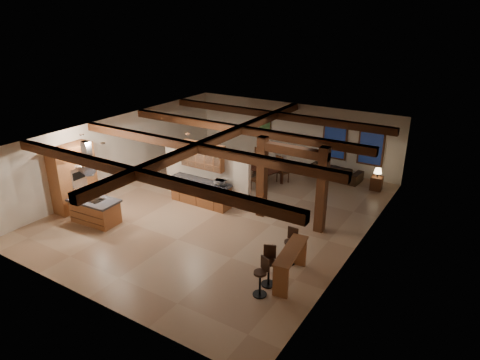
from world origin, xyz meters
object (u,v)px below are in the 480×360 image
object	(u,v)px
kitchen_island	(95,211)
bar_counter	(291,260)
dining_table	(259,174)
sofa	(335,171)

from	to	relation	value
kitchen_island	bar_counter	distance (m)	7.19
bar_counter	dining_table	bearing A→B (deg)	126.33
dining_table	bar_counter	distance (m)	7.22
dining_table	sofa	size ratio (longest dim) A/B	0.82
dining_table	bar_counter	world-z (taller)	bar_counter
dining_table	bar_counter	bearing A→B (deg)	-36.96
kitchen_island	sofa	bearing A→B (deg)	56.33
bar_counter	sofa	bearing A→B (deg)	101.90
kitchen_island	sofa	xyz separation A→B (m)	(5.52, 8.29, -0.10)
dining_table	sofa	world-z (taller)	sofa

